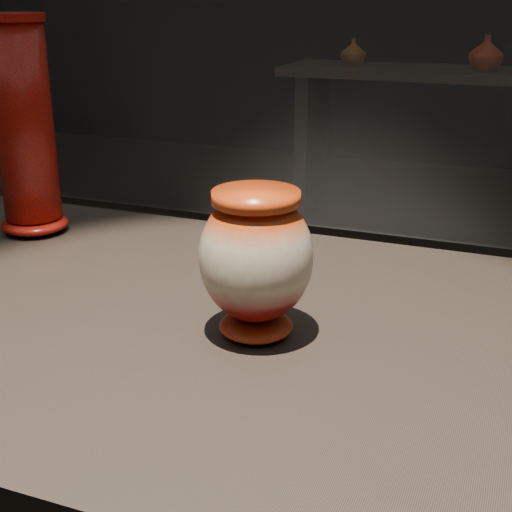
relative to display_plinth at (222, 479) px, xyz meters
The scene contains 6 objects.
display_plinth is the anchor object (origin of this frame).
main_vase 0.38m from the display_plinth, 21.04° to the right, with size 0.16×0.16×0.20m.
tall_vase 0.70m from the display_plinth, 154.95° to the left, with size 0.12×0.12×0.39m.
back_shelf 3.51m from the display_plinth, 91.22° to the left, with size 2.00×0.60×0.90m.
back_vase_left 3.57m from the display_plinth, 101.00° to the left, with size 0.15×0.15×0.15m, color #9E4E17.
back_vase_mid 3.48m from the display_plinth, 88.63° to the left, with size 0.19×0.19×0.19m, color #6A0C09.
Camera 1 is at (0.37, -0.82, 1.33)m, focal length 50.00 mm.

